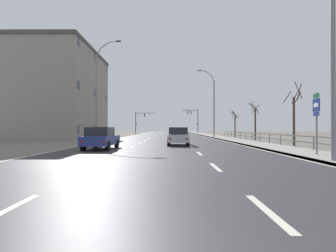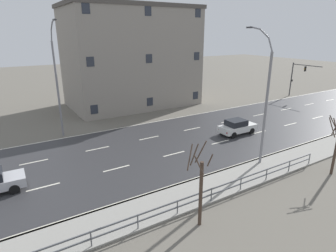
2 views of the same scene
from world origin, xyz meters
The scene contains 10 objects.
ground_plane centered at (0.00, 48.00, -0.06)m, with size 160.00×160.00×0.12m.
road_asphalt_strip centered at (0.00, 60.00, 0.01)m, with size 14.00×120.00×0.03m.
guardrail centered at (9.85, 24.69, 0.71)m, with size 0.07×35.83×1.00m.
street_lamp_midground centered at (7.42, 39.39, 5.21)m, with size 2.70×0.24×10.70m.
street_lamp_left_bank centered at (-7.42, 27.11, 5.52)m, with size 2.82×0.24×11.35m.
traffic_signal_left centered at (-6.94, 64.22, 3.67)m, with size 5.07×0.36×5.53m.
car_near_right centered at (1.38, 42.92, 0.80)m, with size 1.90×4.13×1.57m.
brick_building centered at (-16.56, 39.22, 6.90)m, with size 11.04×17.92×13.78m.
bare_tree_mid centered at (11.17, 30.38, 2.29)m, with size 1.45×1.56×4.91m.
bare_tree_far centered at (11.64, 42.54, 2.15)m, with size 1.31×1.30×4.56m.
Camera 2 is at (21.67, 21.89, 10.25)m, focal length 30.35 mm.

